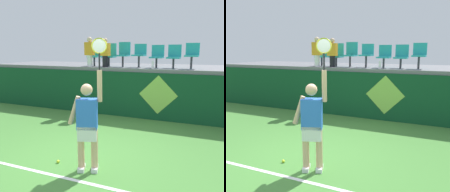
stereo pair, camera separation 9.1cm
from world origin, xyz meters
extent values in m
plane|color=#478438|center=(0.00, 0.00, 0.00)|extent=(40.00, 40.00, 0.00)
cube|color=#0F4223|center=(0.00, 3.65, 0.78)|extent=(12.76, 0.20, 1.56)
cube|color=slate|center=(0.00, 5.10, 1.62)|extent=(12.76, 3.01, 0.12)
cube|color=white|center=(0.00, -0.81, 0.00)|extent=(11.48, 0.08, 0.01)
cube|color=white|center=(0.27, -0.42, 0.04)|extent=(0.20, 0.29, 0.08)
cube|color=white|center=(0.51, -0.33, 0.04)|extent=(0.20, 0.29, 0.08)
cylinder|color=#DBAD84|center=(0.27, -0.42, 0.42)|extent=(0.13, 0.13, 0.85)
cylinder|color=#DBAD84|center=(0.51, -0.33, 0.42)|extent=(0.13, 0.13, 0.85)
cube|color=white|center=(0.39, -0.38, 0.77)|extent=(0.41, 0.33, 0.28)
cube|color=blue|center=(0.39, -0.38, 1.13)|extent=(0.43, 0.34, 0.57)
sphere|color=#DBAD84|center=(0.39, -0.38, 1.59)|extent=(0.22, 0.22, 0.22)
cylinder|color=#DBAD84|center=(0.17, -0.46, 1.20)|extent=(0.27, 0.17, 0.55)
cylinder|color=#DBAD84|center=(0.62, -0.29, 1.66)|extent=(0.09, 0.09, 0.58)
cylinder|color=black|center=(0.62, -0.29, 2.10)|extent=(0.03, 0.03, 0.30)
torus|color=gold|center=(0.62, -0.29, 2.38)|extent=(0.27, 0.12, 0.28)
ellipsoid|color=silver|center=(0.62, -0.29, 2.38)|extent=(0.23, 0.10, 0.24)
sphere|color=#D1E533|center=(-0.33, -0.34, 0.03)|extent=(0.07, 0.07, 0.07)
cylinder|color=white|center=(0.60, 3.77, 1.81)|extent=(0.08, 0.08, 0.26)
cylinder|color=#38383D|center=(-1.78, 4.21, 1.85)|extent=(0.07, 0.07, 0.33)
cube|color=teal|center=(-1.78, 4.21, 2.04)|extent=(0.44, 0.42, 0.05)
cube|color=teal|center=(-1.78, 4.40, 2.26)|extent=(0.44, 0.04, 0.40)
cylinder|color=#38383D|center=(-1.17, 4.21, 1.85)|extent=(0.07, 0.07, 0.33)
cube|color=teal|center=(-1.17, 4.21, 2.04)|extent=(0.44, 0.42, 0.05)
cube|color=teal|center=(-1.17, 4.40, 2.30)|extent=(0.44, 0.04, 0.47)
cylinder|color=#38383D|center=(-0.62, 4.21, 1.87)|extent=(0.07, 0.07, 0.38)
cube|color=teal|center=(-0.62, 4.21, 2.09)|extent=(0.44, 0.42, 0.05)
cube|color=teal|center=(-0.62, 4.40, 2.34)|extent=(0.44, 0.04, 0.46)
cylinder|color=#38383D|center=(-0.01, 4.21, 1.88)|extent=(0.07, 0.07, 0.40)
cube|color=teal|center=(-0.01, 4.21, 2.10)|extent=(0.44, 0.42, 0.05)
cube|color=teal|center=(-0.01, 4.40, 2.32)|extent=(0.44, 0.04, 0.38)
cylinder|color=#38383D|center=(0.62, 4.21, 1.85)|extent=(0.07, 0.07, 0.33)
cube|color=teal|center=(0.62, 4.21, 2.04)|extent=(0.44, 0.42, 0.05)
cube|color=teal|center=(0.62, 4.40, 2.26)|extent=(0.44, 0.04, 0.40)
cylinder|color=#38383D|center=(1.19, 4.21, 1.84)|extent=(0.07, 0.07, 0.33)
cube|color=teal|center=(1.19, 4.21, 2.03)|extent=(0.44, 0.42, 0.05)
cube|color=teal|center=(1.19, 4.40, 2.26)|extent=(0.44, 0.04, 0.41)
cylinder|color=#38383D|center=(1.77, 4.21, 1.88)|extent=(0.07, 0.07, 0.39)
cube|color=teal|center=(1.77, 4.21, 2.10)|extent=(0.44, 0.42, 0.05)
cube|color=teal|center=(1.77, 4.40, 2.32)|extent=(0.44, 0.04, 0.40)
cylinder|color=black|center=(-1.17, 3.87, 1.88)|extent=(0.20, 0.20, 0.40)
cube|color=orange|center=(-1.17, 3.87, 2.30)|extent=(0.34, 0.20, 0.44)
sphere|color=#DBAD84|center=(-1.17, 3.87, 2.61)|extent=(0.18, 0.18, 0.18)
cylinder|color=white|center=(-1.78, 3.84, 1.89)|extent=(0.20, 0.20, 0.42)
cube|color=orange|center=(-1.78, 3.84, 2.33)|extent=(0.34, 0.20, 0.47)
sphere|color=beige|center=(-1.78, 3.84, 2.66)|extent=(0.19, 0.19, 0.19)
cube|color=#0F4223|center=(0.86, 3.54, 0.00)|extent=(0.90, 0.01, 0.00)
plane|color=#8CC64C|center=(0.86, 3.54, 0.86)|extent=(1.27, 0.00, 1.27)
camera|label=1|loc=(2.57, -4.32, 2.33)|focal=39.81mm
camera|label=2|loc=(2.65, -4.28, 2.33)|focal=39.81mm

